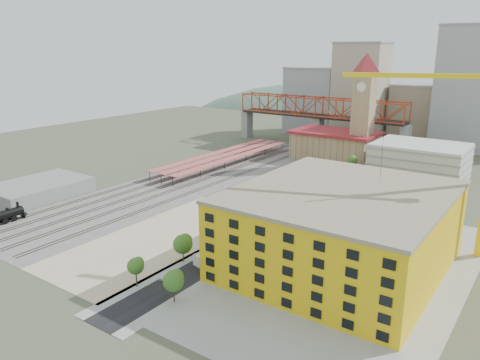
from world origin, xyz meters
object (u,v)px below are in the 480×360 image
Objects in this scene: car_0 at (166,275)px; site_trailer_a at (213,255)px; construction_building at (341,228)px; site_trailer_d at (287,214)px; site_trailer_b at (242,239)px; clock_tower at (364,99)px; site_trailer_c at (255,232)px.

site_trailer_a is at bearing 70.63° from car_0.
construction_building reaches higher than site_trailer_a.
construction_building reaches higher than site_trailer_d.
site_trailer_b is at bearing -172.94° from construction_building.
site_trailer_b is at bearing -74.97° from site_trailer_d.
car_0 is at bearing -78.46° from site_trailer_d.
site_trailer_d is (0.00, 36.24, 0.00)m from site_trailer_a.
car_0 is (-3.00, -25.21, -0.69)m from site_trailer_b.
clock_tower is 1.03× the size of construction_building.
site_trailer_d is at bearing 103.25° from site_trailer_a.
site_trailer_b is 1.02× the size of site_trailer_d.
site_trailer_a is 0.99× the size of site_trailer_c.
site_trailer_b is (8.00, -103.21, -27.29)m from clock_tower.
site_trailer_a is 13.42m from car_0.
site_trailer_c is (8.00, -96.71, -27.29)m from clock_tower.
site_trailer_d is (0.00, 17.60, -0.02)m from site_trailer_c.
construction_building is 31.25m from site_trailer_a.
clock_tower is 5.15× the size of site_trailer_a.
site_trailer_a is 36.24m from site_trailer_d.
construction_building is 11.92× the size of car_0.
construction_building reaches higher than car_0.
clock_tower is 107.36m from construction_building.
site_trailer_d is at bearing 105.32° from site_trailer_b.
site_trailer_b is 1.01× the size of site_trailer_c.
car_0 is (-3.00, -13.07, -0.66)m from site_trailer_a.
site_trailer_c is at bearing 103.25° from site_trailer_a.
site_trailer_c is 2.41× the size of car_0.
clock_tower is at bearing 109.75° from site_trailer_b.
site_trailer_d is at bearing 89.45° from site_trailer_c.
site_trailer_b is 25.39m from car_0.
clock_tower is 84.08m from site_trailer_d.
construction_building reaches higher than site_trailer_c.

